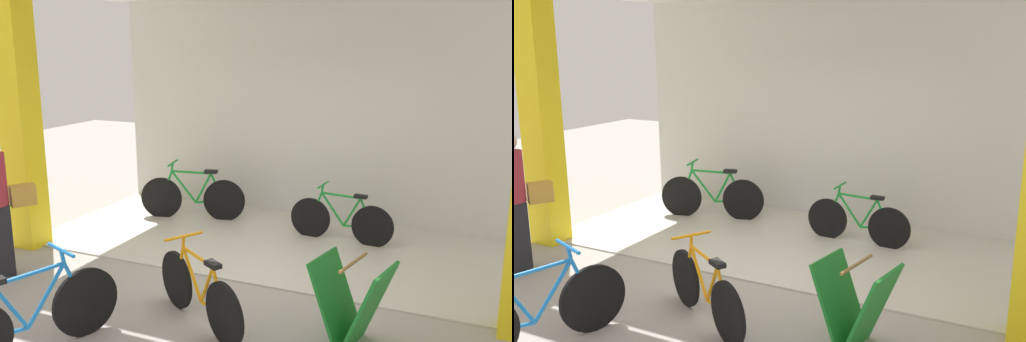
% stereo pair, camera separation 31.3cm
% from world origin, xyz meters
% --- Properties ---
extents(ground_plane, '(20.82, 20.82, 0.00)m').
position_xyz_m(ground_plane, '(0.00, 0.00, 0.00)').
color(ground_plane, '#9E9991').
rests_on(ground_plane, ground).
extents(shop_facade, '(6.61, 3.11, 4.03)m').
position_xyz_m(shop_facade, '(0.00, 1.56, 2.19)').
color(shop_facade, beige).
rests_on(shop_facade, ground).
extents(bicycle_inside_0, '(1.45, 0.40, 0.80)m').
position_xyz_m(bicycle_inside_0, '(0.80, 1.76, 0.32)').
color(bicycle_inside_0, black).
rests_on(bicycle_inside_0, ground).
extents(bicycle_inside_1, '(1.59, 0.52, 0.90)m').
position_xyz_m(bicycle_inside_1, '(-1.56, 1.85, 0.36)').
color(bicycle_inside_1, black).
rests_on(bicycle_inside_1, ground).
extents(bicycle_parked_0, '(1.32, 0.82, 0.83)m').
position_xyz_m(bicycle_parked_0, '(0.16, -1.03, 0.33)').
color(bicycle_parked_0, black).
rests_on(bicycle_parked_0, ground).
extents(bicycle_parked_1, '(0.63, 1.56, 0.91)m').
position_xyz_m(bicycle_parked_1, '(-0.89, -2.09, 0.36)').
color(bicycle_parked_1, black).
rests_on(bicycle_parked_1, ground).
extents(sandwich_board_sign, '(0.74, 0.64, 0.82)m').
position_xyz_m(sandwich_board_sign, '(1.60, -0.85, 0.41)').
color(sandwich_board_sign, '#197226').
rests_on(sandwich_board_sign, ground).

